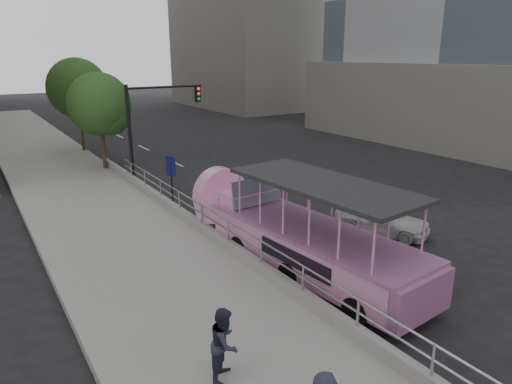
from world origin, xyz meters
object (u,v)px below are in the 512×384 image
Objects in this scene: parking_sign at (171,178)px; traffic_signal at (151,117)px; street_tree_near at (102,107)px; street_tree_far at (80,91)px; duck_boat at (292,233)px; pedestrian_mid at (225,343)px; car at (382,218)px.

parking_sign is 0.50× the size of traffic_signal.
street_tree_near is 0.89× the size of street_tree_far.
pedestrian_mid is (-4.61, -3.84, -0.08)m from duck_boat.
car is at bearing -68.23° from traffic_signal.
street_tree_near reaches higher than traffic_signal.
car is 10.19m from pedestrian_mid.
traffic_signal is at bearing 90.16° from duck_boat.
street_tree_near reaches higher than car.
pedestrian_mid is at bearing -97.13° from street_tree_far.
traffic_signal is 3.80m from street_tree_near.
traffic_signal is 0.81× the size of street_tree_far.
car is 0.55× the size of street_tree_far.
duck_boat is at bearing -5.72° from pedestrian_mid.
car is (4.64, 0.41, -0.55)m from duck_boat.
pedestrian_mid is at bearing -106.00° from traffic_signal.
pedestrian_mid is 16.76m from traffic_signal.
street_tree_far is (-1.40, 9.43, 0.81)m from traffic_signal.
street_tree_far reaches higher than duck_boat.
car is at bearing -20.87° from pedestrian_mid.
parking_sign is (3.28, 10.45, 0.57)m from pedestrian_mid.
traffic_signal is (4.57, 15.95, 2.42)m from pedestrian_mid.
street_tree_near is 6.02m from street_tree_far.
street_tree_far is at bearing 84.11° from car.
pedestrian_mid is 19.79m from street_tree_near.
duck_boat is 21.81m from street_tree_far.
parking_sign is 9.19m from street_tree_near.
parking_sign is 5.94m from traffic_signal.
car is at bearing -46.14° from parking_sign.
duck_boat is 2.68× the size of car.
street_tree_near is at bearing 35.74° from pedestrian_mid.
traffic_signal is (1.29, 5.49, 1.85)m from parking_sign.
parking_sign is 0.45× the size of street_tree_near.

